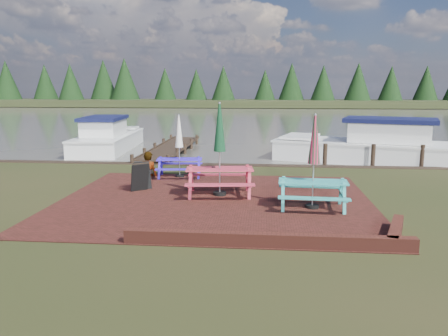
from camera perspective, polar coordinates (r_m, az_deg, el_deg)
ground at (r=11.76m, az=-1.79°, el=-5.58°), size 120.00×120.00×0.00m
paving at (r=12.72m, az=-1.24°, el=-4.29°), size 9.00×7.50×0.02m
brick_wall at (r=9.36m, az=9.63°, el=-9.04°), size 6.21×1.79×0.30m
water at (r=48.34m, az=3.67°, el=6.62°), size 120.00×60.00×0.02m
far_treeline at (r=77.23m, az=4.36°, el=10.49°), size 120.00×10.00×8.10m
picnic_table_teal at (r=11.99m, az=11.58°, el=-1.10°), size 1.91×1.72×2.54m
picnic_table_red at (r=13.16m, az=-0.57°, el=0.54°), size 2.20×2.00×2.80m
picnic_table_blue at (r=16.01m, az=-5.84°, el=1.60°), size 1.79×1.64×2.27m
chalkboard at (r=14.13m, az=-10.78°, el=-1.11°), size 0.57×0.80×0.89m
jetty at (r=23.23m, az=-6.94°, el=2.65°), size 1.76×9.08×1.00m
boat_jetty at (r=25.01m, az=-14.90°, el=3.65°), size 3.09×7.43×2.10m
boat_near at (r=21.48m, az=18.55°, el=2.52°), size 8.90×5.37×2.28m
person at (r=16.29m, az=-9.91°, el=2.09°), size 0.74×0.55×1.83m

